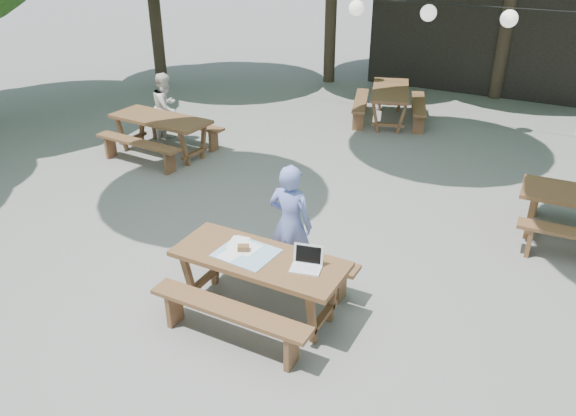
{
  "coord_description": "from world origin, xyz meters",
  "views": [
    {
      "loc": [
        2.9,
        -6.16,
        4.15
      ],
      "look_at": [
        0.11,
        -0.86,
        1.05
      ],
      "focal_mm": 35.0,
      "sensor_mm": 36.0,
      "label": 1
    }
  ],
  "objects_px": {
    "picnic_table_nw": "(162,135)",
    "woman": "(290,224)",
    "second_person": "(166,107)",
    "main_picnic_table": "(260,283)"
  },
  "relations": [
    {
      "from": "main_picnic_table",
      "to": "second_person",
      "type": "distance_m",
      "value": 6.17
    },
    {
      "from": "picnic_table_nw",
      "to": "second_person",
      "type": "relative_size",
      "value": 1.45
    },
    {
      "from": "woman",
      "to": "second_person",
      "type": "xyz_separation_m",
      "value": [
        -4.6,
        3.31,
        -0.08
      ]
    },
    {
      "from": "main_picnic_table",
      "to": "woman",
      "type": "height_order",
      "value": "woman"
    },
    {
      "from": "main_picnic_table",
      "to": "second_person",
      "type": "bearing_deg",
      "value": 138.37
    },
    {
      "from": "second_person",
      "to": "picnic_table_nw",
      "type": "bearing_deg",
      "value": -162.88
    },
    {
      "from": "picnic_table_nw",
      "to": "woman",
      "type": "height_order",
      "value": "woman"
    },
    {
      "from": "woman",
      "to": "second_person",
      "type": "relative_size",
      "value": 1.12
    },
    {
      "from": "main_picnic_table",
      "to": "woman",
      "type": "distance_m",
      "value": 0.88
    },
    {
      "from": "picnic_table_nw",
      "to": "second_person",
      "type": "xyz_separation_m",
      "value": [
        -0.4,
        0.68,
        0.32
      ]
    }
  ]
}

